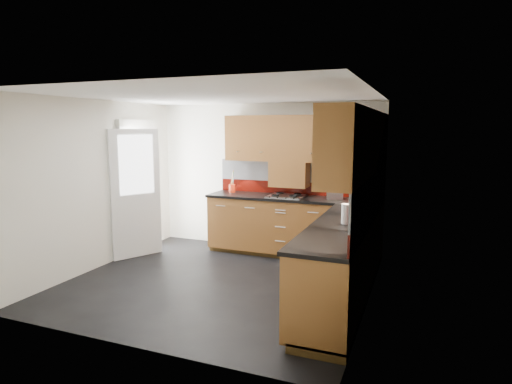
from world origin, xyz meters
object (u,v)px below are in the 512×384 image
at_px(food_processor, 361,199).
at_px(utensil_pot, 232,187).
at_px(toaster, 335,194).
at_px(gas_hob, 286,196).

bearing_deg(food_processor, utensil_pot, 163.17).
relative_size(utensil_pot, toaster, 1.40).
distance_m(toaster, food_processor, 0.78).
xyz_separation_m(utensil_pot, toaster, (1.73, -0.06, -0.01)).
height_order(utensil_pot, toaster, utensil_pot).
xyz_separation_m(gas_hob, utensil_pot, (-0.98, 0.13, 0.07)).
relative_size(gas_hob, utensil_pot, 1.47).
relative_size(utensil_pot, food_processor, 1.37).
distance_m(gas_hob, food_processor, 1.34).
height_order(toaster, food_processor, food_processor).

